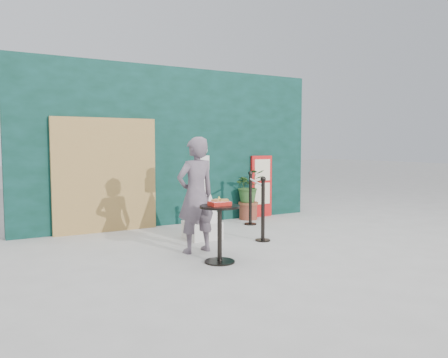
{
  "coord_description": "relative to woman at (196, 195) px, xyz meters",
  "views": [
    {
      "loc": [
        -3.32,
        -4.71,
        1.54
      ],
      "look_at": [
        0.0,
        1.2,
        1.0
      ],
      "focal_mm": 35.0,
      "sensor_mm": 36.0,
      "label": 1
    }
  ],
  "objects": [
    {
      "name": "woman",
      "position": [
        0.0,
        0.0,
        0.0
      ],
      "size": [
        0.65,
        0.47,
        1.65
      ],
      "primitive_type": "imported",
      "rotation": [
        0.0,
        0.0,
        3.27
      ],
      "color": "slate",
      "rests_on": "ground"
    },
    {
      "name": "back_wall",
      "position": [
        0.66,
        2.3,
        0.68
      ],
      "size": [
        6.0,
        0.3,
        3.0
      ],
      "primitive_type": "cube",
      "color": "black",
      "rests_on": "ground"
    },
    {
      "name": "food_basket",
      "position": [
        0.03,
        -0.65,
        -0.04
      ],
      "size": [
        0.26,
        0.19,
        0.11
      ],
      "color": "red",
      "rests_on": "cafe_table"
    },
    {
      "name": "planter",
      "position": [
        2.13,
        1.96,
        -0.23
      ],
      "size": [
        0.6,
        0.52,
        1.03
      ],
      "color": "brown",
      "rests_on": "ground"
    },
    {
      "name": "cafe_table",
      "position": [
        0.03,
        -0.65,
        -0.32
      ],
      "size": [
        0.52,
        0.52,
        0.75
      ],
      "color": "black",
      "rests_on": "ground"
    },
    {
      "name": "statue",
      "position": [
        0.48,
        0.76,
        -0.19
      ],
      "size": [
        0.6,
        0.6,
        1.55
      ],
      "color": "silver",
      "rests_on": "ground"
    },
    {
      "name": "stanchion_barrier",
      "position": [
        1.55,
        0.79,
        -0.33
      ],
      "size": [
        0.84,
        1.54,
        1.03
      ],
      "color": "black",
      "rests_on": "ground"
    },
    {
      "name": "menu_board",
      "position": [
        2.56,
        2.11,
        -0.17
      ],
      "size": [
        0.5,
        0.07,
        1.3
      ],
      "color": "red",
      "rests_on": "ground"
    },
    {
      "name": "bamboo_fence",
      "position": [
        -0.74,
        2.09,
        0.18
      ],
      "size": [
        1.8,
        0.08,
        2.0
      ],
      "primitive_type": "cube",
      "color": "tan",
      "rests_on": "ground"
    },
    {
      "name": "ground",
      "position": [
        0.66,
        -0.85,
        -0.82
      ],
      "size": [
        60.0,
        60.0,
        0.0
      ],
      "primitive_type": "plane",
      "color": "#ADAAA5",
      "rests_on": "ground"
    }
  ]
}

